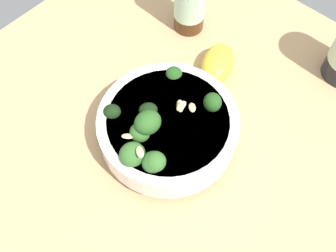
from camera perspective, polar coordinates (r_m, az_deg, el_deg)
name	(u,v)px	position (r cm, az deg, el deg)	size (l,w,h in cm)	color
ground_plane	(171,109)	(66.16, 0.41, 2.47)	(68.13, 68.13, 4.01)	tan
bowl_of_broccoli	(167,127)	(57.53, -0.20, -0.21)	(20.59, 20.59, 9.99)	white
lemon_wedge	(218,63)	(67.17, 7.28, 9.03)	(8.25, 5.26, 4.16)	yellow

